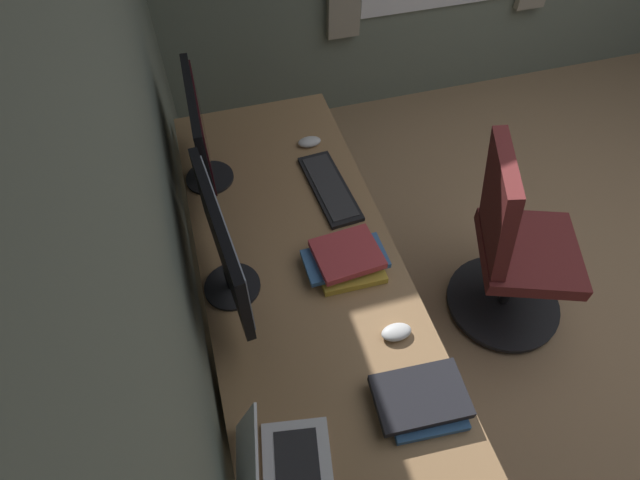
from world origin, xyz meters
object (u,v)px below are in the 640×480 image
object	(u,v)px
monitor_primary	(200,132)
mouse_main	(309,142)
book_stack_far	(347,259)
book_stack_near	(422,400)
laptop_leftmost	(278,471)
office_chair	(512,252)
drawer_pedestal	(323,404)
monitor_secondary	(223,245)
keyboard_main	(330,188)
mouse_spare	(396,332)

from	to	relation	value
monitor_primary	mouse_main	size ratio (longest dim) A/B	4.99
book_stack_far	mouse_main	bearing A→B (deg)	-3.79
book_stack_near	laptop_leftmost	bearing A→B (deg)	99.72
monitor_primary	office_chair	size ratio (longest dim) A/B	0.54
laptop_leftmost	book_stack_near	distance (m)	0.47
drawer_pedestal	mouse_main	world-z (taller)	mouse_main
book_stack_far	book_stack_near	bearing A→B (deg)	-174.27
monitor_secondary	office_chair	size ratio (longest dim) A/B	0.59
office_chair	monitor_secondary	bearing A→B (deg)	91.42
monitor_secondary	monitor_primary	bearing A→B (deg)	-0.33
keyboard_main	book_stack_far	world-z (taller)	book_stack_far
office_chair	book_stack_far	bearing A→B (deg)	93.57
mouse_main	book_stack_near	size ratio (longest dim) A/B	0.36
mouse_spare	monitor_secondary	bearing A→B (deg)	55.43
book_stack_near	book_stack_far	xyz separation A→B (m)	(0.56, 0.06, 0.01)
laptop_leftmost	keyboard_main	bearing A→B (deg)	-23.98
monitor_secondary	book_stack_near	bearing A→B (deg)	-140.61
keyboard_main	office_chair	distance (m)	0.87
mouse_spare	book_stack_near	size ratio (longest dim) A/B	0.36
mouse_spare	office_chair	size ratio (longest dim) A/B	0.11
keyboard_main	book_stack_far	distance (m)	0.39
monitor_primary	book_stack_near	size ratio (longest dim) A/B	1.80
monitor_secondary	office_chair	xyz separation A→B (m)	(0.03, -1.22, -0.52)
mouse_main	office_chair	distance (m)	1.03
laptop_leftmost	mouse_spare	distance (m)	0.57
laptop_leftmost	keyboard_main	xyz separation A→B (m)	(1.03, -0.46, -0.03)
keyboard_main	book_stack_far	bearing A→B (deg)	172.42
drawer_pedestal	monitor_secondary	size ratio (longest dim) A/B	1.21
mouse_spare	book_stack_far	bearing A→B (deg)	12.55
mouse_main	mouse_spare	bearing A→B (deg)	-178.54
drawer_pedestal	book_stack_far	distance (m)	0.57
book_stack_far	mouse_spare	bearing A→B (deg)	-167.45
monitor_secondary	mouse_main	distance (m)	0.84
mouse_main	keyboard_main	bearing A→B (deg)	-178.73
drawer_pedestal	office_chair	size ratio (longest dim) A/B	0.72
laptop_leftmost	book_stack_far	world-z (taller)	laptop_leftmost
drawer_pedestal	monitor_secondary	bearing A→B (deg)	32.86
keyboard_main	book_stack_near	distance (m)	0.95
mouse_main	book_stack_near	bearing A→B (deg)	-179.50
monitor_secondary	laptop_leftmost	bearing A→B (deg)	-178.78
drawer_pedestal	mouse_main	xyz separation A→B (m)	(1.02, -0.23, 0.40)
monitor_primary	monitor_secondary	distance (m)	0.57
monitor_primary	mouse_main	xyz separation A→B (m)	(0.09, -0.46, -0.23)
office_chair	monitor_primary	bearing A→B (deg)	66.06
keyboard_main	laptop_leftmost	bearing A→B (deg)	156.02
monitor_primary	drawer_pedestal	bearing A→B (deg)	-166.17
monitor_secondary	laptop_leftmost	xyz separation A→B (m)	(-0.66, -0.01, -0.20)
monitor_secondary	mouse_spare	bearing A→B (deg)	-124.57
keyboard_main	mouse_spare	world-z (taller)	mouse_spare
monitor_secondary	book_stack_far	world-z (taller)	monitor_secondary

